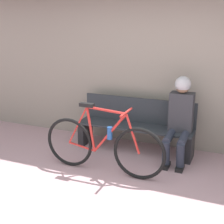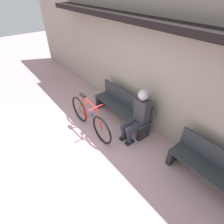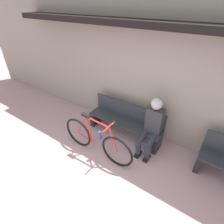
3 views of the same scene
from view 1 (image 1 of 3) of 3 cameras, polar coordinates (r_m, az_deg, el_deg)
name	(u,v)px [view 1 (image 1 of 3)]	position (r m, az deg, el deg)	size (l,w,h in m)	color
ground_plane	(97,219)	(3.46, -2.79, -18.92)	(24.00, 24.00, 0.00)	#C69EA3
storefront_wall	(158,43)	(5.01, 8.50, 12.32)	(12.00, 0.56, 3.20)	#9E9384
park_bench_near	(136,126)	(4.95, 4.32, -2.64)	(1.83, 0.42, 0.83)	#2D3338
bicycle	(103,145)	(4.21, -1.70, -6.14)	(1.74, 0.40, 0.95)	black
person_seated	(180,114)	(4.59, 12.34, -0.44)	(0.34, 0.65, 1.25)	#2D3342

